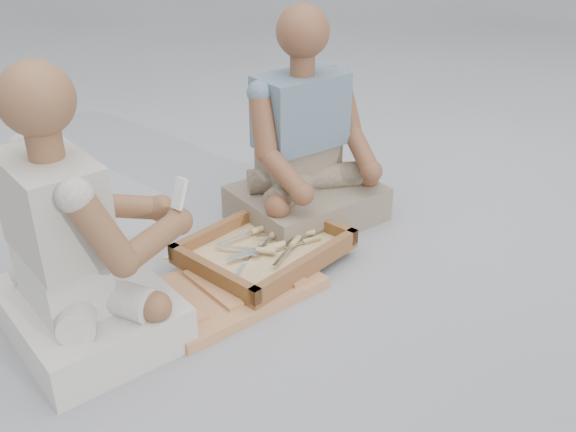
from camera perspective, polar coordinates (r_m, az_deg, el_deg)
ground at (r=2.12m, az=5.51°, el=-8.76°), size 60.00×60.00×0.00m
carved_panel at (r=2.21m, az=-5.17°, el=-6.43°), size 0.61×0.45×0.04m
tool_tray at (r=2.34m, az=-2.05°, el=-2.92°), size 0.64×0.56×0.07m
chisel_0 at (r=2.33m, az=0.41°, el=-2.51°), size 0.19×0.14×0.02m
chisel_1 at (r=2.40m, az=1.06°, el=-1.55°), size 0.21×0.11×0.02m
chisel_2 at (r=2.42m, az=-3.02°, el=-1.34°), size 0.22×0.03×0.02m
chisel_3 at (r=2.31m, az=-1.81°, el=-2.94°), size 0.22×0.03×0.02m
chisel_4 at (r=2.37m, az=1.62°, el=-2.28°), size 0.22×0.04×0.02m
chisel_5 at (r=2.29m, az=-2.50°, el=-3.05°), size 0.17×0.16×0.02m
chisel_6 at (r=2.39m, az=-1.34°, el=-1.65°), size 0.19×0.14×0.02m
chisel_7 at (r=2.32m, az=-3.21°, el=-3.22°), size 0.18×0.16×0.02m
chisel_8 at (r=2.32m, az=-1.56°, el=-2.74°), size 0.22×0.04×0.02m
wood_chip_0 at (r=2.56m, az=3.11°, el=-1.66°), size 0.02×0.02×0.00m
wood_chip_1 at (r=2.25m, az=-8.34°, el=-6.44°), size 0.02×0.02×0.00m
wood_chip_2 at (r=2.45m, az=-10.74°, el=-3.64°), size 0.02×0.02×0.00m
wood_chip_3 at (r=2.54m, az=3.50°, el=-1.95°), size 0.02×0.02×0.00m
wood_chip_4 at (r=2.65m, az=1.55°, el=-0.51°), size 0.02×0.02×0.00m
wood_chip_5 at (r=2.62m, az=-4.04°, el=-0.91°), size 0.02×0.02×0.00m
wood_chip_6 at (r=2.50m, az=-2.90°, el=-2.45°), size 0.02×0.02×0.00m
wood_chip_7 at (r=2.36m, az=-4.65°, el=-4.43°), size 0.02×0.02×0.00m
wood_chip_8 at (r=2.58m, az=-10.26°, el=-1.83°), size 0.02×0.02×0.00m
wood_chip_9 at (r=2.57m, az=-4.89°, el=-1.53°), size 0.02×0.02×0.00m
craftsman at (r=1.97m, az=-18.24°, el=-3.06°), size 0.60×0.60×0.86m
companion at (r=2.57m, az=1.56°, el=5.56°), size 0.58×0.48×0.86m
mobile_phone at (r=1.98m, az=-9.64°, el=2.00°), size 0.06×0.05×0.10m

